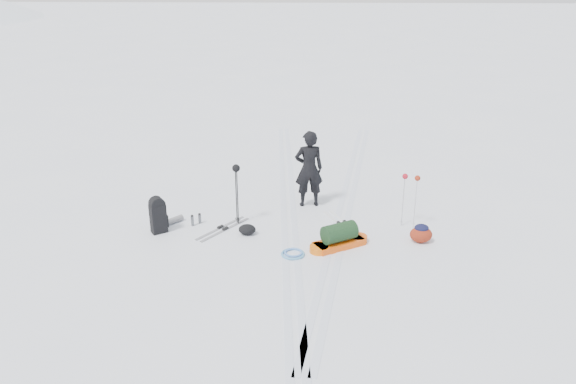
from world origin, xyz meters
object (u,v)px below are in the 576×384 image
Objects in this scene: ski_poles_black at (236,175)px; pulk_sled at (339,238)px; expedition_rucksack at (160,215)px; skier at (309,169)px.

pulk_sled is at bearing -17.68° from ski_poles_black.
pulk_sled is 1.52× the size of expedition_rucksack.
ski_poles_black is at bearing -18.08° from expedition_rucksack.
skier reaches higher than ski_poles_black.
skier is at bearing -7.62° from expedition_rucksack.
skier is 2.51m from pulk_sled.
ski_poles_black is at bearing 26.46° from skier.
expedition_rucksack is (-3.34, -1.70, -0.58)m from skier.
pulk_sled is at bearing 97.21° from skier.
skier reaches higher than pulk_sled.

